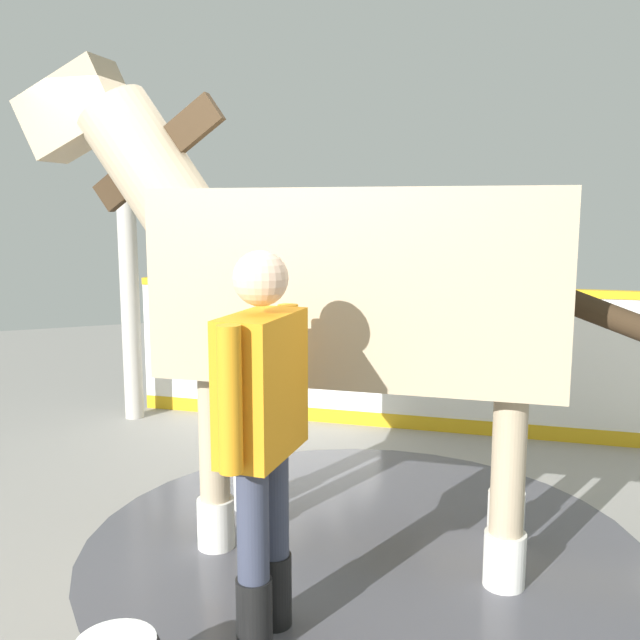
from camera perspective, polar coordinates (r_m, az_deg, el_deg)
ground_plane at (r=4.02m, az=-2.24°, el=-17.80°), size 16.00×16.00×0.02m
wet_patch at (r=4.04m, az=3.46°, el=-17.49°), size 3.03×3.03×0.00m
barrier_wall at (r=5.82m, az=7.81°, el=-3.47°), size 3.98×3.02×1.20m
roof_post_near at (r=6.20m, az=-15.24°, el=4.52°), size 0.16×0.16×2.71m
horse at (r=3.67m, az=1.61°, el=3.13°), size 2.84×2.26×2.62m
handler at (r=2.88m, az=-4.68°, el=-8.36°), size 0.48×0.53×1.64m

